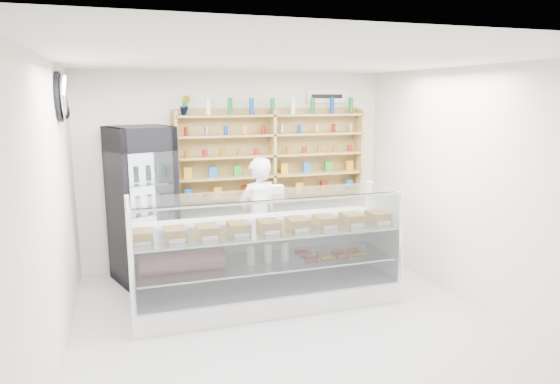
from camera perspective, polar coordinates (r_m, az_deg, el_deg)
name	(u,v)px	position (r m, az deg, el deg)	size (l,w,h in m)	color
room	(294,203)	(5.04, 1.57, -1.21)	(5.00, 5.00, 5.00)	#A6A5AA
display_counter	(266,274)	(6.02, -1.58, -9.39)	(3.12, 0.93, 1.36)	white
shop_worker	(258,219)	(6.70, -2.51, -3.11)	(0.61, 0.40, 1.67)	silver
drinks_cooler	(142,204)	(6.87, -15.46, -1.37)	(0.94, 0.93, 2.07)	black
wall_shelving	(273,155)	(7.36, -0.85, 4.20)	(2.84, 0.28, 1.33)	#A88E4F
potted_plant	(185,105)	(7.04, -10.77, 9.72)	(0.15, 0.12, 0.27)	#1E6626
security_mirror	(64,97)	(5.87, -23.42, 9.96)	(0.15, 0.50, 0.50)	silver
wall_sign	(326,96)	(7.74, 5.34, 10.84)	(0.62, 0.03, 0.20)	white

